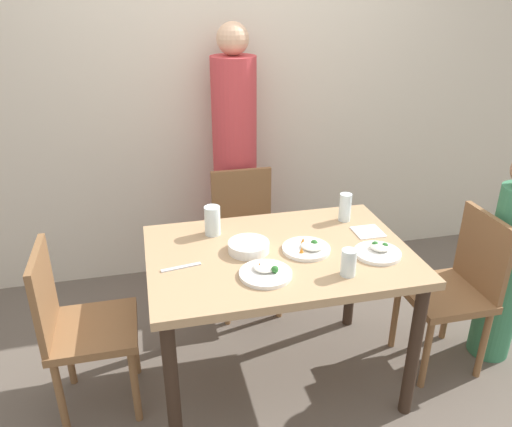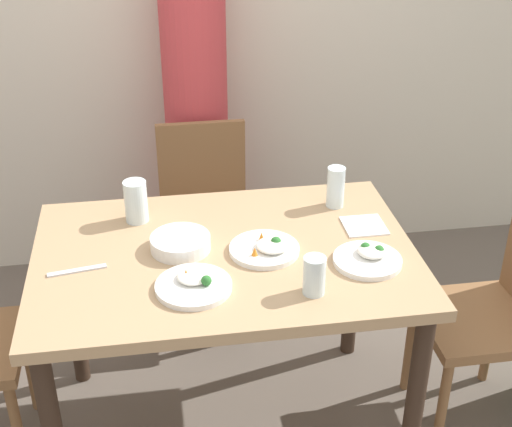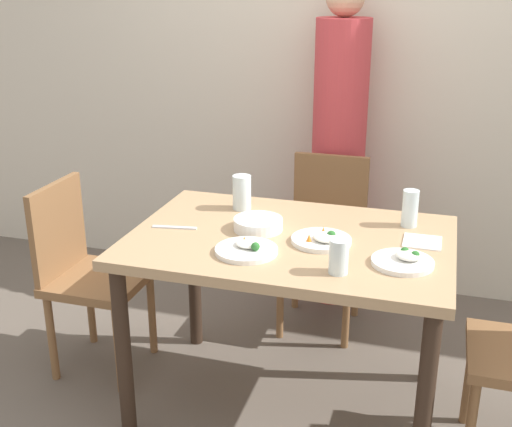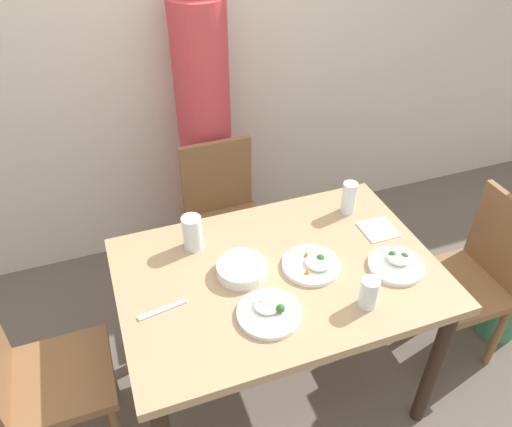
# 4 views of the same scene
# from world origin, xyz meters

# --- Properties ---
(ground_plane) EXTENTS (10.00, 10.00, 0.00)m
(ground_plane) POSITION_xyz_m (0.00, 0.00, 0.00)
(ground_plane) COLOR #60564C
(wall_back) EXTENTS (10.00, 0.06, 2.70)m
(wall_back) POSITION_xyz_m (0.00, 1.29, 1.35)
(wall_back) COLOR beige
(wall_back) RESTS_ON ground_plane
(dining_table) EXTENTS (1.23, 0.84, 0.77)m
(dining_table) POSITION_xyz_m (0.00, 0.00, 0.67)
(dining_table) COLOR tan
(dining_table) RESTS_ON ground_plane
(chair_adult_spot) EXTENTS (0.40, 0.40, 0.87)m
(chair_adult_spot) POSITION_xyz_m (-0.00, 0.75, 0.48)
(chair_adult_spot) COLOR brown
(chair_adult_spot) RESTS_ON ground_plane
(chair_child_spot) EXTENTS (0.40, 0.40, 0.87)m
(chair_child_spot) POSITION_xyz_m (0.95, -0.07, 0.48)
(chair_child_spot) COLOR brown
(chair_child_spot) RESTS_ON ground_plane
(chair_empty_left) EXTENTS (0.40, 0.40, 0.87)m
(chair_empty_left) POSITION_xyz_m (-0.95, 0.05, 0.48)
(chair_empty_left) COLOR brown
(chair_empty_left) RESTS_ON ground_plane
(person_adult) EXTENTS (0.28, 0.28, 1.72)m
(person_adult) POSITION_xyz_m (-0.00, 1.07, 0.81)
(person_adult) COLOR #C63D42
(person_adult) RESTS_ON ground_plane
(bowl_curry) EXTENTS (0.19, 0.19, 0.05)m
(bowl_curry) POSITION_xyz_m (-0.14, 0.04, 0.80)
(bowl_curry) COLOR white
(bowl_curry) RESTS_ON dining_table
(plate_rice_adult) EXTENTS (0.23, 0.23, 0.05)m
(plate_rice_adult) POSITION_xyz_m (-0.11, -0.19, 0.79)
(plate_rice_adult) COLOR white
(plate_rice_adult) RESTS_ON dining_table
(plate_rice_child) EXTENTS (0.23, 0.23, 0.05)m
(plate_rice_child) POSITION_xyz_m (0.13, -0.02, 0.79)
(plate_rice_child) COLOR white
(plate_rice_child) RESTS_ON dining_table
(plate_noodles) EXTENTS (0.22, 0.22, 0.05)m
(plate_noodles) POSITION_xyz_m (0.44, -0.13, 0.79)
(plate_noodles) COLOR white
(plate_noodles) RESTS_ON dining_table
(glass_water_tall) EXTENTS (0.07, 0.07, 0.12)m
(glass_water_tall) POSITION_xyz_m (0.23, -0.27, 0.83)
(glass_water_tall) COLOR silver
(glass_water_tall) RESTS_ON dining_table
(glass_water_short) EXTENTS (0.06, 0.06, 0.15)m
(glass_water_short) POSITION_xyz_m (0.43, 0.25, 0.85)
(glass_water_short) COLOR silver
(glass_water_short) RESTS_ON dining_table
(glass_water_center) EXTENTS (0.08, 0.08, 0.15)m
(glass_water_center) POSITION_xyz_m (-0.28, 0.25, 0.85)
(glass_water_center) COLOR silver
(glass_water_center) RESTS_ON dining_table
(napkin_folded) EXTENTS (0.14, 0.14, 0.01)m
(napkin_folded) POSITION_xyz_m (0.49, 0.09, 0.78)
(napkin_folded) COLOR white
(napkin_folded) RESTS_ON dining_table
(fork_steel) EXTENTS (0.18, 0.05, 0.01)m
(fork_steel) POSITION_xyz_m (-0.46, -0.04, 0.78)
(fork_steel) COLOR silver
(fork_steel) RESTS_ON dining_table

